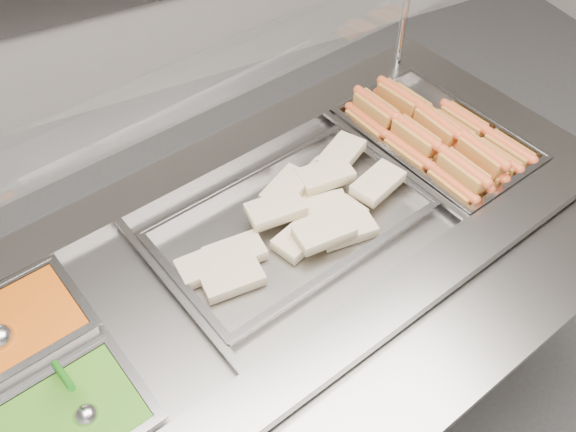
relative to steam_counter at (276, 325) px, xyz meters
name	(u,v)px	position (x,y,z in m)	size (l,w,h in m)	color
steam_counter	(276,325)	(0.00, 0.00, 0.00)	(2.16, 1.27, 0.97)	gray
tray_rail	(412,379)	(0.11, -0.54, 0.43)	(1.96, 0.76, 0.06)	slate
sneeze_guard	(214,76)	(-0.05, 0.23, 0.88)	(1.81, 0.66, 0.47)	silver
pan_hotdogs	(434,144)	(0.66, 0.13, 0.44)	(0.48, 0.65, 0.11)	gray
pan_wraps	(291,227)	(0.06, 0.01, 0.46)	(0.80, 0.57, 0.08)	gray
pan_beans	(19,333)	(-0.71, 0.02, 0.44)	(0.37, 0.32, 0.11)	gray
pan_peas	(74,426)	(-0.65, -0.29, 0.44)	(0.37, 0.32, 0.11)	gray
hotdogs_in_buns	(434,137)	(0.64, 0.12, 0.49)	(0.42, 0.59, 0.13)	#94521F
tortilla_wraps	(303,214)	(0.10, 0.01, 0.49)	(0.73, 0.39, 0.07)	tan
serving_spoon	(82,409)	(-0.62, -0.29, 0.50)	(0.07, 0.19, 0.15)	silver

